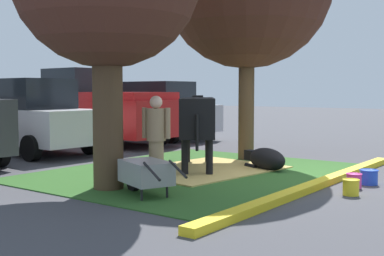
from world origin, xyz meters
The scene contains 14 objects.
ground_plane centered at (0.00, 0.00, 0.00)m, with size 80.00×80.00×0.00m, color #424247.
grass_island centered at (-0.55, 1.61, 0.01)m, with size 6.44×5.16×0.02m, color #2D5B23.
curb_yellow centered at (-0.55, -1.12, 0.06)m, with size 7.64×0.24×0.12m, color yellow.
hay_bedding centered at (-0.24, 1.58, 0.03)m, with size 3.20×2.40×0.04m, color tan.
cow_holstein centered at (-0.09, 1.85, 1.13)m, with size 2.74×2.16×1.59m.
calf_lying centered at (0.63, 0.56, 0.24)m, with size 0.91×1.31×0.48m.
person_handler centered at (-2.23, 1.18, 0.87)m, with size 0.34×0.51×1.61m.
wheelbarrow centered at (-2.94, 0.80, 0.39)m, with size 1.02×1.59×0.63m.
bucket_yellow centered at (-0.87, -1.82, 0.14)m, with size 0.28×0.28×0.26m.
bucket_pink centered at (-0.22, -1.64, 0.14)m, with size 0.28×0.28×0.26m.
bucket_blue centered at (0.28, -1.74, 0.14)m, with size 0.34×0.34×0.27m.
hatchback_white centered at (-0.59, 7.13, 0.98)m, with size 2.18×4.48×2.02m.
pickup_truck_maroon centered at (2.30, 7.58, 1.11)m, with size 2.41×5.49×2.42m.
sedan_red centered at (4.69, 7.08, 0.98)m, with size 2.18×4.48×2.02m.
Camera 1 is at (-8.94, -4.62, 1.70)m, focal length 47.43 mm.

